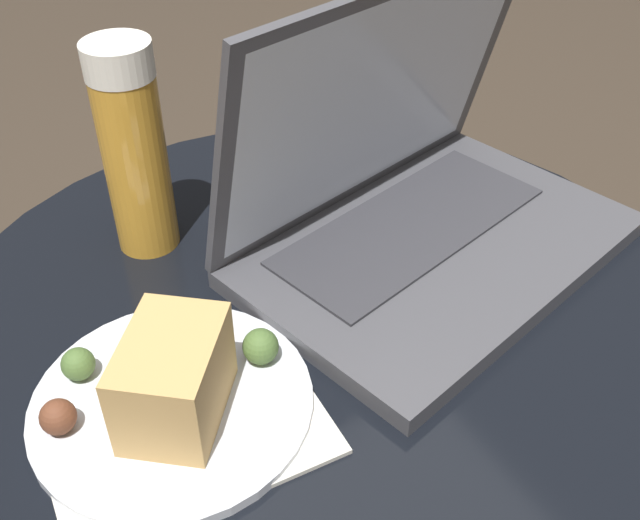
# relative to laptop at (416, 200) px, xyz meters

# --- Properties ---
(table) EXTENTS (0.69, 0.69, 0.50)m
(table) POSITION_rel_laptop_xyz_m (-0.12, -0.05, -0.17)
(table) COLOR #515156
(table) RESTS_ON ground_plane
(napkin) EXTENTS (0.20, 0.15, 0.00)m
(napkin) POSITION_rel_laptop_xyz_m (-0.28, -0.11, -0.05)
(napkin) COLOR silver
(napkin) RESTS_ON table
(laptop) EXTENTS (0.41, 0.32, 0.25)m
(laptop) POSITION_rel_laptop_xyz_m (0.00, 0.00, 0.00)
(laptop) COLOR #47474C
(laptop) RESTS_ON table
(beer_glass) EXTENTS (0.06, 0.06, 0.20)m
(beer_glass) POSITION_rel_laptop_xyz_m (-0.22, 0.13, 0.05)
(beer_glass) COLOR gold
(beer_glass) RESTS_ON table
(snack_plate) EXTENTS (0.21, 0.21, 0.08)m
(snack_plate) POSITION_rel_laptop_xyz_m (-0.27, -0.08, -0.03)
(snack_plate) COLOR silver
(snack_plate) RESTS_ON table
(fork) EXTENTS (0.14, 0.17, 0.00)m
(fork) POSITION_rel_laptop_xyz_m (-0.27, -0.11, -0.05)
(fork) COLOR silver
(fork) RESTS_ON table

